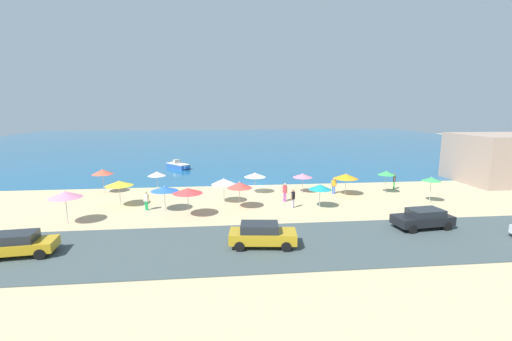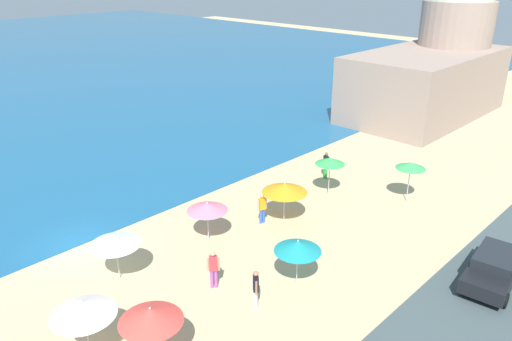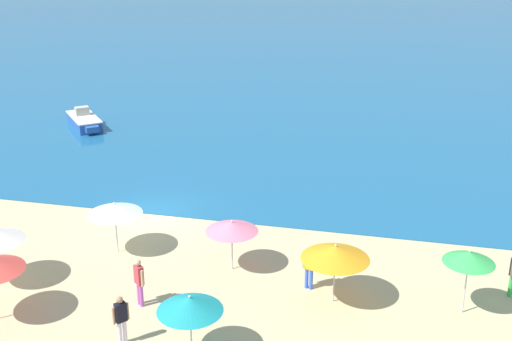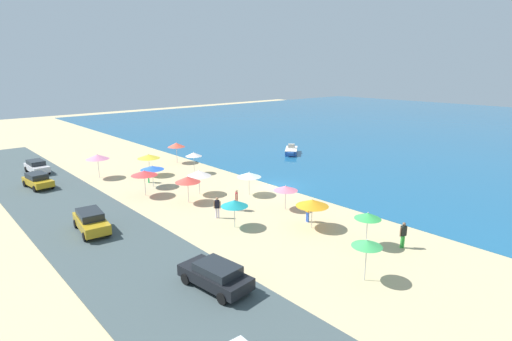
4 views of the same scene
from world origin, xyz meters
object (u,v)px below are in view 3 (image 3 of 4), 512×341
object	(u,v)px
beach_umbrella_5	(335,252)
beach_umbrella_9	(232,226)
bather_3	(309,265)
bather_4	(139,280)
beach_umbrella_0	(469,257)
bather_2	(121,317)
beach_umbrella_3	(115,209)
skiff_nearshore	(84,121)
beach_umbrella_2	(190,304)

from	to	relation	value
beach_umbrella_5	beach_umbrella_9	distance (m)	4.44
bather_3	bather_4	world-z (taller)	bather_4
beach_umbrella_0	bather_2	size ratio (longest dim) A/B	1.41
beach_umbrella_9	bather_3	size ratio (longest dim) A/B	1.22
beach_umbrella_0	beach_umbrella_5	distance (m)	4.53
beach_umbrella_3	skiff_nearshore	world-z (taller)	beach_umbrella_3
bather_3	skiff_nearshore	size ratio (longest dim) A/B	0.42
beach_umbrella_5	bather_3	bearing A→B (deg)	145.18
beach_umbrella_9	beach_umbrella_0	bearing A→B (deg)	-7.61
beach_umbrella_3	bather_3	size ratio (longest dim) A/B	1.31
beach_umbrella_5	bather_3	distance (m)	1.59
skiff_nearshore	beach_umbrella_9	bearing A→B (deg)	-48.07
bather_3	beach_umbrella_3	bearing A→B (deg)	172.45
beach_umbrella_0	bather_4	bearing A→B (deg)	-169.24
beach_umbrella_5	bather_2	bearing A→B (deg)	-147.62
beach_umbrella_5	beach_umbrella_2	bearing A→B (deg)	-133.25
beach_umbrella_5	beach_umbrella_3	bearing A→B (deg)	169.03
beach_umbrella_9	beach_umbrella_3	bearing A→B (deg)	176.61
beach_umbrella_0	beach_umbrella_2	distance (m)	9.63
bather_4	skiff_nearshore	world-z (taller)	bather_4
bather_2	bather_4	world-z (taller)	bather_4
bather_3	bather_2	bearing A→B (deg)	-138.57
beach_umbrella_3	bather_2	xyz separation A→B (m)	(2.84, -5.84, -1.00)
bather_3	bather_4	distance (m)	6.22
skiff_nearshore	beach_umbrella_0	bearing A→B (deg)	-36.95
beach_umbrella_0	beach_umbrella_3	bearing A→B (deg)	173.93
beach_umbrella_5	skiff_nearshore	size ratio (longest dim) A/B	0.59
beach_umbrella_2	bather_3	xyz separation A→B (m)	(2.96, 4.92, -0.94)
beach_umbrella_9	bather_4	distance (m)	4.23
bather_3	beach_umbrella_2	bearing A→B (deg)	-121.07
bather_3	skiff_nearshore	distance (m)	25.10
beach_umbrella_0	bather_2	distance (m)	11.81
bather_4	beach_umbrella_5	bearing A→B (deg)	15.07
beach_umbrella_0	beach_umbrella_9	size ratio (longest dim) A/B	1.15
bather_2	beach_umbrella_0	bearing A→B (deg)	21.87
beach_umbrella_3	beach_umbrella_9	distance (m)	5.05
beach_umbrella_0	bather_2	xyz separation A→B (m)	(-10.90, -4.38, -1.20)
beach_umbrella_0	bather_4	size ratio (longest dim) A/B	1.34
bather_2	bather_3	world-z (taller)	bather_3
beach_umbrella_3	bather_3	world-z (taller)	beach_umbrella_3
beach_umbrella_2	beach_umbrella_9	xyz separation A→B (m)	(-0.21, 5.71, -0.06)
bather_4	skiff_nearshore	distance (m)	23.44
beach_umbrella_0	beach_umbrella_5	world-z (taller)	beach_umbrella_0
beach_umbrella_0	beach_umbrella_3	world-z (taller)	beach_umbrella_0
beach_umbrella_3	beach_umbrella_0	bearing A→B (deg)	-6.07
beach_umbrella_3	skiff_nearshore	distance (m)	19.11
beach_umbrella_5	beach_umbrella_9	xyz separation A→B (m)	(-4.18, 1.49, -0.14)
beach_umbrella_3	bather_3	xyz separation A→B (m)	(8.22, -1.09, -1.00)
beach_umbrella_3	bather_4	world-z (taller)	beach_umbrella_3
beach_umbrella_0	bather_4	distance (m)	11.48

